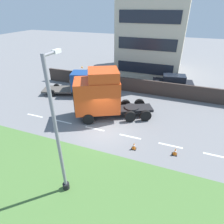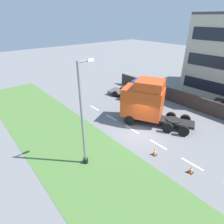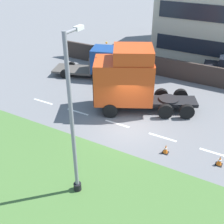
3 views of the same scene
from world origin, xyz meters
TOP-DOWN VIEW (x-y plane):
  - ground_plane at (0.00, 0.00)m, footprint 120.00×120.00m
  - grass_verge at (-6.00, 0.00)m, footprint 7.00×44.00m
  - lane_markings at (0.00, -0.70)m, footprint 0.16×17.80m
  - boundary_wall at (9.00, 0.00)m, footprint 0.25×24.00m
  - lorry_cab at (2.11, 1.21)m, footprint 5.44×7.34m
  - flatbed_truck at (6.13, 6.03)m, footprint 3.68×5.94m
  - lamp_post at (-6.06, -0.15)m, footprint 1.31×0.37m
  - traffic_cone_lead at (-0.93, -5.86)m, footprint 0.36×0.36m
  - traffic_cone_trailing at (-1.36, -2.95)m, footprint 0.36×0.36m

SIDE VIEW (x-z plane):
  - ground_plane at x=0.00m, z-range 0.00..0.00m
  - lane_markings at x=0.00m, z-range 0.00..0.00m
  - grass_verge at x=-6.00m, z-range 0.00..0.01m
  - traffic_cone_lead at x=-0.93m, z-range -0.01..0.57m
  - traffic_cone_trailing at x=-1.36m, z-range -0.01..0.57m
  - boundary_wall at x=9.00m, z-range 0.00..1.71m
  - flatbed_truck at x=6.13m, z-range 0.07..2.73m
  - lorry_cab at x=2.11m, z-range -0.05..4.68m
  - lamp_post at x=-6.06m, z-range -0.34..7.40m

